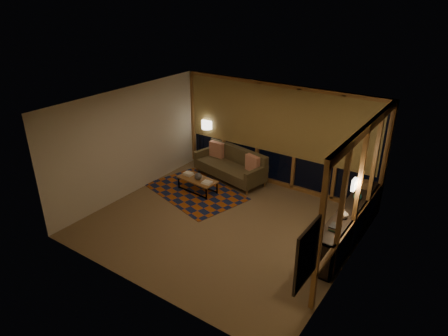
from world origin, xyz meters
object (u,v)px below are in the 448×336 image
Objects in this scene: sofa at (230,165)px; floor_lamp at (200,141)px; coffee_table at (198,185)px; bookshelf at (349,223)px.

sofa is 1.45× the size of floor_lamp.
floor_lamp is at bearing 130.86° from coffee_table.
floor_lamp reaches higher than sofa.
coffee_table is at bearing -93.08° from sofa.
coffee_table is 1.88m from floor_lamp.
floor_lamp reaches higher than bookshelf.
sofa is at bearing 164.76° from bookshelf.
coffee_table is (-0.28, -1.06, -0.24)m from sofa.
sofa is 3.75m from bookshelf.
floor_lamp is 5.14m from bookshelf.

